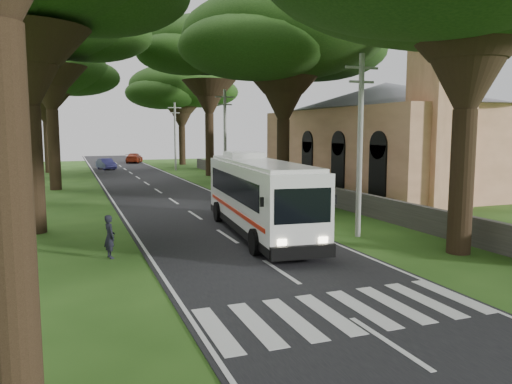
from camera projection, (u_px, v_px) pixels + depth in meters
The scene contains 17 objects.
ground at pixel (307, 290), 14.83m from camera, with size 140.00×140.00×0.00m, color #244714.
road at pixel (160, 193), 38.04m from camera, with size 8.00×120.00×0.04m, color black.
crosswalk at pixel (342, 313), 12.97m from camera, with size 8.00×3.00×0.01m, color silver.
property_wall at pixel (274, 182), 40.19m from camera, with size 0.35×50.00×1.20m, color #383533.
church at pixel (387, 128), 40.50m from camera, with size 14.00×24.00×11.60m.
pole_near at pixel (360, 143), 21.82m from camera, with size 1.60×0.24×8.00m.
pole_mid at pixel (225, 137), 40.39m from camera, with size 1.60×0.24×8.00m.
pole_far at pixel (175, 135), 58.96m from camera, with size 1.60×0.24×8.00m.
tree_l_midb at pixel (48, 24), 38.48m from camera, with size 13.65×13.65×15.99m.
tree_l_far at pixel (45, 71), 55.04m from camera, with size 13.77×13.77×14.36m.
tree_r_mida at pixel (284, 39), 34.85m from camera, with size 14.22×14.22×14.25m.
tree_r_midb at pixel (209, 48), 51.13m from camera, with size 13.85×13.85×16.29m.
tree_r_far at pixel (181, 87), 68.50m from camera, with size 14.16×14.16×13.78m.
coach_bus at pixel (258, 195), 22.69m from camera, with size 3.49×11.58×3.36m.
distant_car_b at pixel (106, 164), 60.77m from camera, with size 1.40×4.01×1.32m, color navy.
distant_car_c at pixel (134, 158), 73.24m from camera, with size 1.97×4.85×1.41m, color maroon.
pedestrian at pixel (110, 237), 18.45m from camera, with size 0.59×0.39×1.63m, color black.
Camera 1 is at (-6.50, -12.89, 4.71)m, focal length 35.00 mm.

